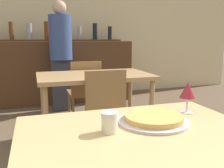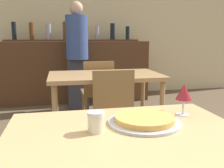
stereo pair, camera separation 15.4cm
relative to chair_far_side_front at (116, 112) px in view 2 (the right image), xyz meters
name	(u,v)px [view 2 (the right image)]	position (x,y,z in m)	size (l,w,h in m)	color
wall_back	(72,24)	(-0.21, 2.96, 0.91)	(8.00, 0.05, 2.80)	beige
dining_table_near	(127,153)	(-0.21, -1.12, 0.17)	(1.00, 0.72, 0.75)	tan
dining_table_far	(105,82)	(0.00, 0.53, 0.18)	(1.18, 0.72, 0.75)	#A87F51
bar_counter	(75,71)	(-0.21, 2.46, 0.05)	(2.60, 0.56, 1.07)	#4C2D19
bar_back_shelf	(72,36)	(-0.23, 2.60, 0.67)	(2.39, 0.24, 0.34)	#4C2D19
chair_far_side_front	(116,112)	(0.00, 0.00, 0.00)	(0.40, 0.40, 0.84)	olive
chair_far_side_back	(98,88)	(0.00, 1.07, 0.00)	(0.40, 0.40, 0.84)	olive
pizza_tray	(144,120)	(-0.10, -1.03, 0.28)	(0.33, 0.33, 0.04)	#B7B7BC
cheese_shaker	(96,122)	(-0.33, -1.09, 0.30)	(0.07, 0.07, 0.09)	beige
person_standing	(77,52)	(-0.20, 1.88, 0.42)	(0.34, 0.34, 1.67)	#2D2D38
wine_glass	(184,93)	(0.13, -0.95, 0.37)	(0.08, 0.08, 0.16)	silver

